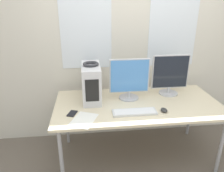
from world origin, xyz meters
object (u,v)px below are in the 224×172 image
at_px(monitor_right_near, 170,75).
at_px(cell_phone, 72,114).
at_px(monitor_main, 129,79).
at_px(pc_tower, 91,83).
at_px(headphones, 91,64).
at_px(mouse, 164,110).
at_px(keyboard, 135,112).

relative_size(monitor_right_near, cell_phone, 3.45).
bearing_deg(monitor_main, pc_tower, 175.62).
bearing_deg(headphones, mouse, -28.68).
xyz_separation_m(mouse, cell_phone, (-0.95, 0.06, -0.01)).
relative_size(mouse, cell_phone, 0.68).
height_order(monitor_main, mouse, monitor_main).
bearing_deg(monitor_right_near, headphones, -177.48).
bearing_deg(mouse, monitor_main, 129.44).
bearing_deg(cell_phone, headphones, 78.06).
height_order(pc_tower, monitor_main, monitor_main).
relative_size(monitor_main, cell_phone, 3.37).
height_order(keyboard, mouse, mouse).
xyz_separation_m(headphones, monitor_right_near, (0.95, 0.04, -0.18)).
xyz_separation_m(headphones, keyboard, (0.43, -0.40, -0.42)).
height_order(pc_tower, keyboard, pc_tower).
bearing_deg(pc_tower, keyboard, -43.14).
distance_m(monitor_right_near, keyboard, 0.72).
distance_m(monitor_main, keyboard, 0.43).
xyz_separation_m(monitor_main, monitor_right_near, (0.51, 0.08, 0.01)).
xyz_separation_m(monitor_main, mouse, (0.30, -0.37, -0.23)).
bearing_deg(monitor_main, cell_phone, -154.38).
distance_m(mouse, cell_phone, 0.95).
height_order(headphones, monitor_main, monitor_main).
relative_size(pc_tower, monitor_main, 1.00).
bearing_deg(mouse, headphones, 151.32).
xyz_separation_m(headphones, monitor_main, (0.43, -0.03, -0.18)).
bearing_deg(mouse, pc_tower, 151.37).
xyz_separation_m(keyboard, mouse, (0.31, -0.00, 0.01)).
relative_size(headphones, cell_phone, 1.25).
bearing_deg(keyboard, monitor_main, 88.65).
height_order(monitor_main, cell_phone, monitor_main).
distance_m(headphones, keyboard, 0.72).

